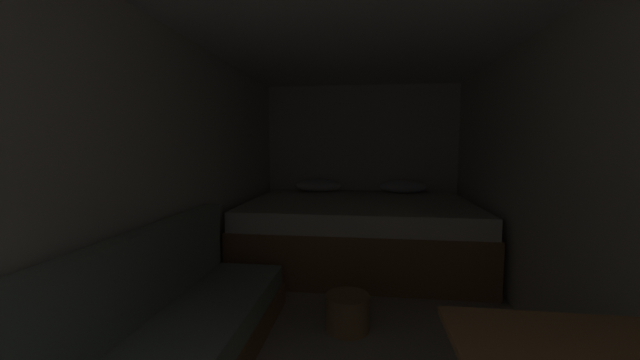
% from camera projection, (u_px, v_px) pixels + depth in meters
% --- Properties ---
extents(ground_plane, '(7.02, 7.02, 0.00)m').
position_uv_depth(ground_plane, '(353.00, 338.00, 2.38)').
color(ground_plane, '#A39984').
extents(wall_back, '(2.60, 0.05, 2.07)m').
position_uv_depth(wall_back, '(361.00, 164.00, 4.79)').
color(wall_back, beige).
rests_on(wall_back, ground).
extents(wall_left, '(0.05, 5.02, 2.07)m').
position_uv_depth(wall_left, '(168.00, 181.00, 2.45)').
color(wall_left, beige).
rests_on(wall_left, ground).
extents(wall_right, '(0.05, 5.02, 2.07)m').
position_uv_depth(wall_right, '(569.00, 187.00, 2.12)').
color(wall_right, beige).
rests_on(wall_right, ground).
extents(ceiling_slab, '(2.60, 5.02, 0.05)m').
position_uv_depth(ceiling_slab, '(356.00, 12.00, 2.18)').
color(ceiling_slab, white).
rests_on(ceiling_slab, wall_left).
extents(bed, '(2.38, 1.77, 0.85)m').
position_uv_depth(bed, '(359.00, 231.00, 3.92)').
color(bed, olive).
rests_on(bed, ground).
extents(sofa_left, '(0.66, 2.49, 0.81)m').
position_uv_depth(sofa_left, '(149.00, 360.00, 1.73)').
color(sofa_left, olive).
rests_on(sofa_left, ground).
extents(wicker_basket, '(0.31, 0.31, 0.25)m').
position_uv_depth(wicker_basket, '(348.00, 312.00, 2.49)').
color(wicker_basket, olive).
rests_on(wicker_basket, ground).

